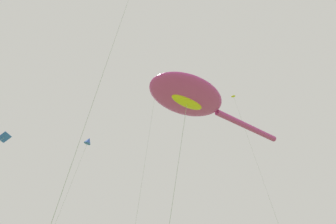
{
  "coord_description": "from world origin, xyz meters",
  "views": [
    {
      "loc": [
        -7.25,
        -1.54,
        1.58
      ],
      "look_at": [
        -2.51,
        7.09,
        9.35
      ],
      "focal_mm": 26.9,
      "sensor_mm": 36.0,
      "label": 1
    }
  ],
  "objects_px": {
    "small_kite_stunt_black": "(156,92)",
    "small_kite_streamer_purple": "(88,141)",
    "big_show_kite": "(190,98)",
    "small_kite_tiny_distant": "(239,112)"
  },
  "relations": [
    {
      "from": "small_kite_stunt_black",
      "to": "small_kite_tiny_distant",
      "type": "bearing_deg",
      "value": 149.42
    },
    {
      "from": "small_kite_tiny_distant",
      "to": "small_kite_streamer_purple",
      "type": "bearing_deg",
      "value": 22.08
    },
    {
      "from": "small_kite_stunt_black",
      "to": "small_kite_tiny_distant",
      "type": "xyz_separation_m",
      "value": [
        8.99,
        -4.38,
        -2.73
      ]
    },
    {
      "from": "small_kite_streamer_purple",
      "to": "small_kite_tiny_distant",
      "type": "bearing_deg",
      "value": -72.94
    },
    {
      "from": "big_show_kite",
      "to": "small_kite_streamer_purple",
      "type": "relative_size",
      "value": 0.9
    },
    {
      "from": "small_kite_stunt_black",
      "to": "small_kite_streamer_purple",
      "type": "xyz_separation_m",
      "value": [
        -6.11,
        3.4,
        -7.12
      ]
    },
    {
      "from": "small_kite_streamer_purple",
      "to": "small_kite_tiny_distant",
      "type": "height_order",
      "value": "small_kite_tiny_distant"
    },
    {
      "from": "small_kite_stunt_black",
      "to": "small_kite_tiny_distant",
      "type": "distance_m",
      "value": 10.36
    },
    {
      "from": "small_kite_streamer_purple",
      "to": "small_kite_stunt_black",
      "type": "bearing_deg",
      "value": -74.81
    },
    {
      "from": "big_show_kite",
      "to": "small_kite_tiny_distant",
      "type": "distance_m",
      "value": 13.2
    }
  ]
}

